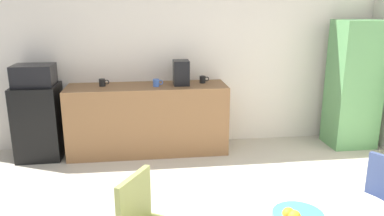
# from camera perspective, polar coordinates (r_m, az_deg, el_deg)

# --- Properties ---
(wall_back) EXTENTS (6.00, 0.10, 2.60)m
(wall_back) POSITION_cam_1_polar(r_m,az_deg,el_deg) (5.19, -4.31, 8.57)
(wall_back) COLOR silver
(wall_back) RESTS_ON ground_plane
(counter_block) EXTENTS (2.06, 0.60, 0.90)m
(counter_block) POSITION_cam_1_polar(r_m,az_deg,el_deg) (5.01, -6.65, -1.68)
(counter_block) COLOR brown
(counter_block) RESTS_ON ground_plane
(mini_fridge) EXTENTS (0.54, 0.54, 0.94)m
(mini_fridge) POSITION_cam_1_polar(r_m,az_deg,el_deg) (5.18, -22.09, -1.93)
(mini_fridge) COLOR black
(mini_fridge) RESTS_ON ground_plane
(microwave) EXTENTS (0.48, 0.38, 0.26)m
(microwave) POSITION_cam_1_polar(r_m,az_deg,el_deg) (5.05, -22.77, 4.60)
(microwave) COLOR black
(microwave) RESTS_ON mini_fridge
(locker_cabinet) EXTENTS (0.60, 0.50, 1.72)m
(locker_cabinet) POSITION_cam_1_polar(r_m,az_deg,el_deg) (5.58, 23.26, 3.26)
(locker_cabinet) COLOR #599959
(locker_cabinet) RESTS_ON ground_plane
(mug_white) EXTENTS (0.13, 0.08, 0.09)m
(mug_white) POSITION_cam_1_polar(r_m,az_deg,el_deg) (5.03, 1.65, 4.34)
(mug_white) COLOR black
(mug_white) RESTS_ON counter_block
(mug_green) EXTENTS (0.13, 0.08, 0.09)m
(mug_green) POSITION_cam_1_polar(r_m,az_deg,el_deg) (4.96, -13.37, 3.76)
(mug_green) COLOR black
(mug_green) RESTS_ON counter_block
(mug_red) EXTENTS (0.13, 0.08, 0.09)m
(mug_red) POSITION_cam_1_polar(r_m,az_deg,el_deg) (4.83, -5.40, 3.81)
(mug_red) COLOR #3F66BF
(mug_red) RESTS_ON counter_block
(coffee_maker) EXTENTS (0.20, 0.24, 0.32)m
(coffee_maker) POSITION_cam_1_polar(r_m,az_deg,el_deg) (4.89, -1.66, 5.36)
(coffee_maker) COLOR black
(coffee_maker) RESTS_ON counter_block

